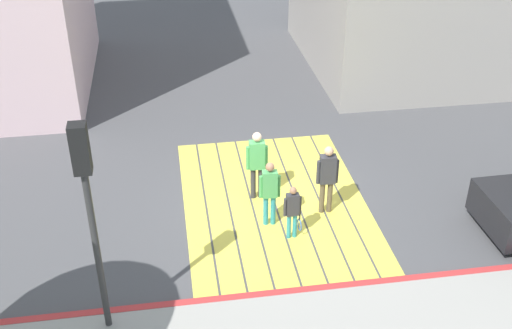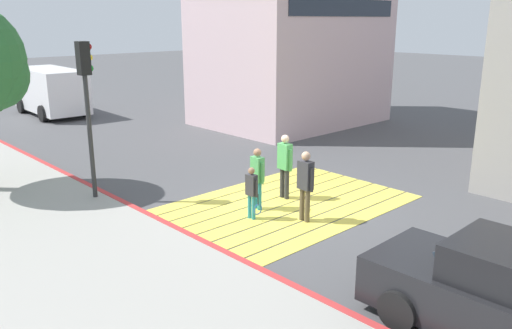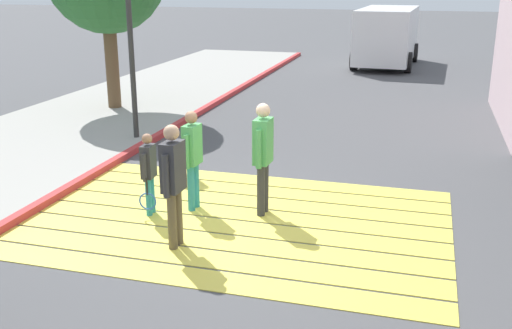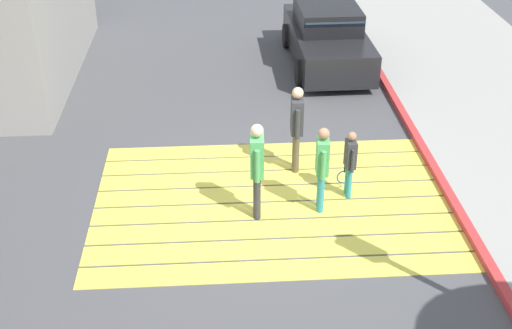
# 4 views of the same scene
# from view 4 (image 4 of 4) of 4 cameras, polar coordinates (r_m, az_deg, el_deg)

# --- Properties ---
(ground_plane) EXTENTS (120.00, 120.00, 0.00)m
(ground_plane) POSITION_cam_4_polar(r_m,az_deg,el_deg) (12.08, 1.37, -3.26)
(ground_plane) COLOR #4C4C4F
(crosswalk_stripes) EXTENTS (6.40, 4.35, 0.01)m
(crosswalk_stripes) POSITION_cam_4_polar(r_m,az_deg,el_deg) (12.08, 1.37, -3.23)
(crosswalk_stripes) COLOR #EAD64C
(crosswalk_stripes) RESTS_ON ground
(curb_painted) EXTENTS (0.16, 40.00, 0.13)m
(curb_painted) POSITION_cam_4_polar(r_m,az_deg,el_deg) (12.71, 16.14, -2.36)
(curb_painted) COLOR #BC3333
(curb_painted) RESTS_ON ground
(car_parked_near_curb) EXTENTS (2.04, 4.33, 1.57)m
(car_parked_near_curb) POSITION_cam_4_polar(r_m,az_deg,el_deg) (17.80, 6.12, 10.82)
(car_parked_near_curb) COLOR black
(car_parked_near_curb) RESTS_ON ground
(pedestrian_adult_lead) EXTENTS (0.24, 0.51, 1.76)m
(pedestrian_adult_lead) POSITION_cam_4_polar(r_m,az_deg,el_deg) (12.57, 3.52, 3.56)
(pedestrian_adult_lead) COLOR brown
(pedestrian_adult_lead) RESTS_ON ground
(pedestrian_adult_trailing) EXTENTS (0.25, 0.52, 1.79)m
(pedestrian_adult_trailing) POSITION_cam_4_polar(r_m,az_deg,el_deg) (11.18, 0.08, 0.03)
(pedestrian_adult_trailing) COLOR #333338
(pedestrian_adult_trailing) RESTS_ON ground
(pedestrian_adult_side) EXTENTS (0.23, 0.48, 1.63)m
(pedestrian_adult_side) POSITION_cam_4_polar(r_m,az_deg,el_deg) (11.44, 5.70, 0.08)
(pedestrian_adult_side) COLOR teal
(pedestrian_adult_side) RESTS_ON ground
(pedestrian_child_with_racket) EXTENTS (0.28, 0.41, 1.33)m
(pedestrian_child_with_racket) POSITION_cam_4_polar(r_m,az_deg,el_deg) (11.99, 8.06, 0.35)
(pedestrian_child_with_racket) COLOR teal
(pedestrian_child_with_racket) RESTS_ON ground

